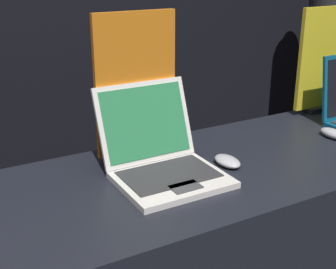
# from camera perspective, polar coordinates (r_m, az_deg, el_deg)

# --- Properties ---
(laptop_middle) EXTENTS (0.34, 0.38, 0.28)m
(laptop_middle) POSITION_cam_1_polar(r_m,az_deg,el_deg) (1.53, -0.87, -2.67)
(laptop_middle) COLOR silver
(laptop_middle) RESTS_ON display_counter
(mouse_middle) EXTENTS (0.07, 0.12, 0.03)m
(mouse_middle) POSITION_cam_1_polar(r_m,az_deg,el_deg) (1.63, 7.25, -3.24)
(mouse_middle) COLOR #B2B2B7
(mouse_middle) RESTS_ON display_counter
(promo_stand_middle) EXTENTS (0.30, 0.07, 0.51)m
(promo_stand_middle) POSITION_cam_1_polar(r_m,az_deg,el_deg) (1.62, -3.93, 5.41)
(promo_stand_middle) COLOR black
(promo_stand_middle) RESTS_ON display_counter
(mouse_back) EXTENTS (0.06, 0.12, 0.04)m
(mouse_back) POSITION_cam_1_polar(r_m,az_deg,el_deg) (1.98, 19.46, 0.12)
(mouse_back) COLOR #B2B2B7
(mouse_back) RESTS_ON display_counter
(promo_stand_back) EXTENTS (0.33, 0.07, 0.48)m
(promo_stand_back) POSITION_cam_1_polar(r_m,az_deg,el_deg) (2.27, 18.73, 8.33)
(promo_stand_back) COLOR black
(promo_stand_back) RESTS_ON display_counter
(person_bystander) EXTENTS (0.33, 0.33, 1.76)m
(person_bystander) POSITION_cam_1_polar(r_m,az_deg,el_deg) (3.33, 18.96, 7.81)
(person_bystander) COLOR #282833
(person_bystander) RESTS_ON ground_plane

